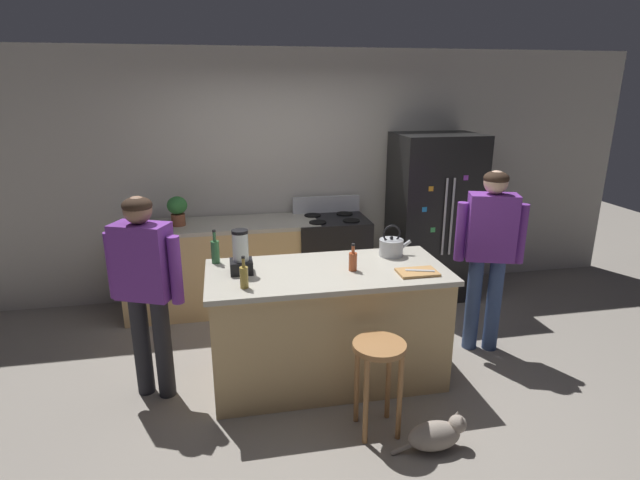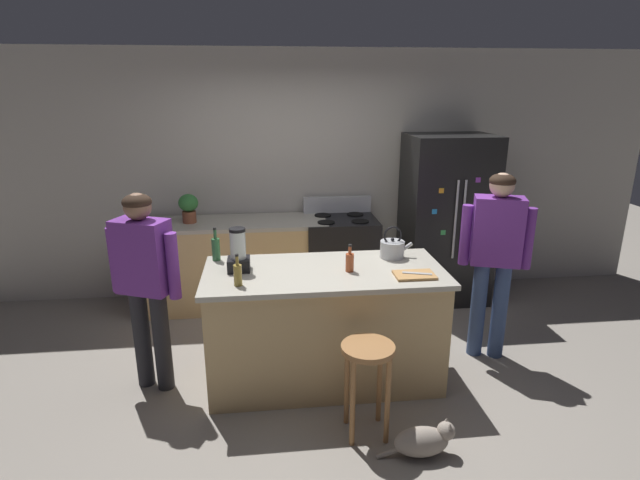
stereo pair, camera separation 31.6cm
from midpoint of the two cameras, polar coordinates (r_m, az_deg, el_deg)
ground_plane at (r=4.30m, az=2.65°, el=-15.35°), size 14.00×14.00×0.00m
back_wall at (r=5.64m, az=-0.30°, el=7.37°), size 8.00×0.10×2.70m
kitchen_island at (r=4.07m, az=2.75°, el=-9.68°), size 1.86×0.86×0.95m
back_counter_run at (r=5.45m, az=-8.22°, el=-2.71°), size 2.00×0.64×0.95m
refrigerator at (r=5.68m, az=15.71°, el=2.27°), size 0.90×0.73×1.83m
stove_range at (r=5.51m, az=4.00°, el=-2.24°), size 0.76×0.65×1.13m
person_by_island_left at (r=3.94m, az=-17.19°, el=-3.82°), size 0.58×0.36×1.58m
person_by_sink_right at (r=4.51m, az=21.26°, el=-1.00°), size 0.59×0.34×1.64m
bar_stool at (r=3.47m, az=8.12°, el=-14.06°), size 0.36×0.36×0.67m
cat at (r=3.59m, az=14.44°, el=-21.32°), size 0.52×0.18×0.26m
potted_plant at (r=5.30m, az=-13.12°, el=3.75°), size 0.20×0.20×0.30m
blender_appliance at (r=3.84m, az=-6.99°, el=-1.50°), size 0.17×0.17×0.34m
bottle_vinegar at (r=3.57m, az=-6.87°, el=-3.92°), size 0.06×0.06×0.24m
bottle_cooking_sauce at (r=3.84m, az=5.77°, el=-2.50°), size 0.06×0.06×0.22m
bottle_olive_oil at (r=4.11m, az=-9.64°, el=-0.97°), size 0.07×0.07×0.28m
tea_kettle at (r=4.20m, az=10.40°, el=-0.97°), size 0.28×0.20×0.27m
cutting_board at (r=3.84m, az=13.06°, el=-3.95°), size 0.30×0.20×0.02m
chef_knife at (r=3.84m, az=13.35°, el=-3.75°), size 0.22×0.09×0.01m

